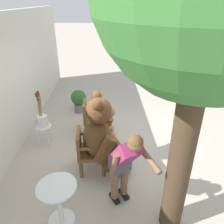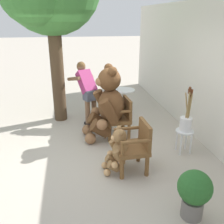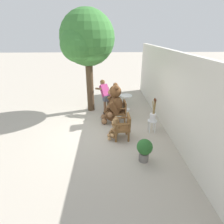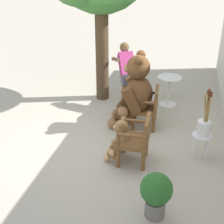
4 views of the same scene
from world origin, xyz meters
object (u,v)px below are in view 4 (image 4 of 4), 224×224
object	(u,v)px
white_stool	(202,140)
potted_plant	(156,193)
wooden_chair_left	(147,106)
teddy_bear_small	(120,140)
wooden_chair_right	(137,138)
person_visitor	(127,71)
teddy_bear_large	(135,91)
brush_bucket	(204,125)
round_side_table	(169,88)

from	to	relation	value
white_stool	potted_plant	world-z (taller)	potted_plant
wooden_chair_left	teddy_bear_small	distance (m)	1.33
wooden_chair_right	teddy_bear_small	distance (m)	0.29
wooden_chair_left	person_visitor	distance (m)	1.14
wooden_chair_right	white_stool	xyz separation A→B (m)	(-0.40, 1.08, -0.11)
person_visitor	white_stool	size ratio (longest dim) A/B	3.20
teddy_bear_large	brush_bucket	size ratio (longest dim) A/B	1.85
round_side_table	potted_plant	xyz separation A→B (m)	(3.64, 0.13, -0.05)
wooden_chair_left	teddy_bear_large	size ratio (longest dim) A/B	0.55
wooden_chair_right	round_side_table	distance (m)	2.47
teddy_bear_large	teddy_bear_small	bearing A→B (deg)	-0.83
wooden_chair_left	wooden_chair_right	bearing A→B (deg)	0.00
teddy_bear_large	round_side_table	world-z (taller)	teddy_bear_large
wooden_chair_right	white_stool	bearing A→B (deg)	110.32
wooden_chair_left	wooden_chair_right	world-z (taller)	same
wooden_chair_right	brush_bucket	distance (m)	1.17
wooden_chair_left	teddy_bear_large	world-z (taller)	teddy_bear_large
teddy_bear_small	round_side_table	size ratio (longest dim) A/B	1.11
wooden_chair_left	round_side_table	size ratio (longest dim) A/B	1.19
teddy_bear_small	white_stool	world-z (taller)	teddy_bear_small
wooden_chair_left	round_side_table	bearing A→B (deg)	163.46
wooden_chair_right	person_visitor	distance (m)	2.28
potted_plant	teddy_bear_large	bearing A→B (deg)	-163.48
wooden_chair_left	round_side_table	distance (m)	1.21
brush_bucket	teddy_bear_small	bearing A→B (deg)	-73.59
teddy_bear_small	round_side_table	world-z (taller)	teddy_bear_small
wooden_chair_right	round_side_table	xyz separation A→B (m)	(-2.45, 0.34, -0.01)
teddy_bear_small	brush_bucket	size ratio (longest dim) A/B	0.94
wooden_chair_right	white_stool	size ratio (longest dim) A/B	1.87
potted_plant	wooden_chair_left	bearing A→B (deg)	-169.33
teddy_bear_large	round_side_table	bearing A→B (deg)	152.39
wooden_chair_left	wooden_chair_right	size ratio (longest dim) A/B	1.00
teddy_bear_small	potted_plant	bearing A→B (deg)	32.36
white_stool	round_side_table	xyz separation A→B (m)	(-2.05, -0.73, 0.09)
person_visitor	round_side_table	world-z (taller)	person_visitor
person_visitor	white_stool	xyz separation A→B (m)	(1.76, 1.69, -0.53)
person_visitor	potted_plant	world-z (taller)	person_visitor
teddy_bear_large	brush_bucket	distance (m)	1.61
wooden_chair_left	round_side_table	xyz separation A→B (m)	(-1.16, 0.34, -0.01)
brush_bucket	teddy_bear_large	bearing A→B (deg)	-123.41
potted_plant	person_visitor	bearing A→B (deg)	-162.04
teddy_bear_small	white_stool	distance (m)	1.42
round_side_table	potted_plant	size ratio (longest dim) A/B	1.06
teddy_bear_large	wooden_chair_left	bearing A→B (deg)	91.95
wooden_chair_right	brush_bucket	bearing A→B (deg)	110.27
white_stool	teddy_bear_large	bearing A→B (deg)	-123.46
wooden_chair_right	teddy_bear_large	distance (m)	1.35
brush_bucket	potted_plant	distance (m)	1.72
person_visitor	potted_plant	distance (m)	3.55
teddy_bear_large	white_stool	bearing A→B (deg)	56.54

